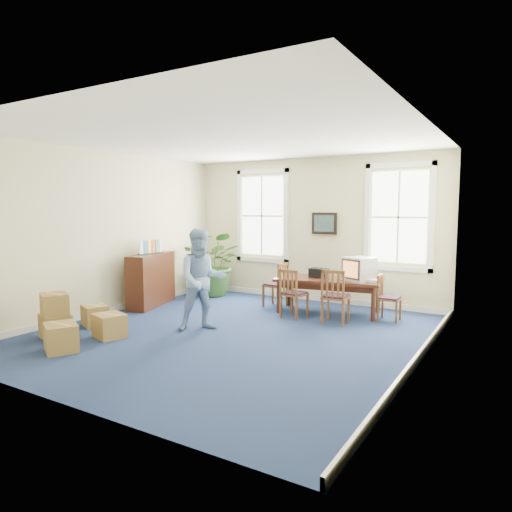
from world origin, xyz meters
The scene contains 25 objects.
floor centered at (0.00, 0.00, 0.00)m, with size 6.50×6.50×0.00m, color navy.
ceiling centered at (0.00, 0.00, 3.20)m, with size 6.50×6.50×0.00m, color white.
wall_back centered at (0.00, 3.25, 1.60)m, with size 6.50×6.50×0.00m, color beige.
wall_front centered at (0.00, -3.25, 1.60)m, with size 6.50×6.50×0.00m, color beige.
wall_left centered at (-3.00, 0.00, 1.60)m, with size 6.50×6.50×0.00m, color beige.
wall_right centered at (3.00, 0.00, 1.60)m, with size 6.50×6.50×0.00m, color beige.
baseboard_back centered at (0.00, 3.22, 0.06)m, with size 6.00×0.04×0.12m, color white.
baseboard_left centered at (-2.97, 0.00, 0.06)m, with size 0.04×6.50×0.12m, color white.
baseboard_right centered at (2.97, 0.00, 0.06)m, with size 0.04×6.50×0.12m, color white.
window_left centered at (-1.30, 3.23, 1.90)m, with size 1.40×0.12×2.20m, color white, non-canonical shape.
window_right centered at (1.90, 3.23, 1.90)m, with size 1.40×0.12×2.20m, color white, non-canonical shape.
wall_picture centered at (0.30, 3.20, 1.75)m, with size 0.58×0.06×0.48m, color black, non-canonical shape.
conference_table centered at (0.82, 2.22, 0.35)m, with size 2.04×0.93×0.70m, color #401D11, non-canonical shape.
crt_tv centered at (1.42, 2.26, 0.92)m, with size 0.50×0.54×0.45m, color #B7B7BC, non-canonical shape.
game_console centered at (1.70, 2.22, 0.72)m, with size 0.16×0.20×0.05m, color white.
equipment_bag centered at (0.59, 2.26, 0.79)m, with size 0.36×0.24×0.18m, color black.
chair_near_left centered at (0.40, 1.52, 0.47)m, with size 0.42×0.42×0.94m, color brown, non-canonical shape.
chair_near_right centered at (1.24, 1.52, 0.50)m, with size 0.45×0.45×1.00m, color brown, non-canonical shape.
chair_end_left centered at (-0.39, 2.22, 0.47)m, with size 0.42×0.42×0.94m, color brown, non-canonical shape.
chair_end_right centered at (2.02, 2.22, 0.43)m, with size 0.38×0.38×0.85m, color brown, non-canonical shape.
man centered at (-0.56, -0.08, 0.87)m, with size 0.85×0.66×1.74m, color #82A3CD.
credenza centered at (-2.70, 0.92, 0.57)m, with size 0.42×1.45×1.14m, color #401D11.
brochure_rack centered at (-2.68, 0.92, 1.30)m, with size 0.13×0.71×0.31m, color #99999E, non-canonical shape.
potted_plant centered at (-2.20, 2.56, 0.77)m, with size 1.38×1.20×1.54m, color #2B511F.
cardboard_boxes centered at (-2.10, -1.61, 0.38)m, with size 1.33×1.33×0.76m, color olive, non-canonical shape.
Camera 1 is at (4.17, -6.20, 2.08)m, focal length 32.00 mm.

